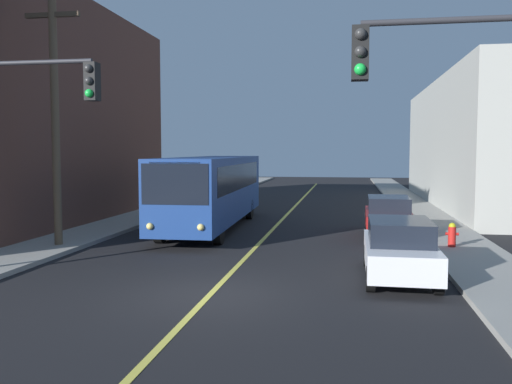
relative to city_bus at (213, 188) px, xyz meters
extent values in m
plane|color=black|center=(2.71, -11.05, -1.82)|extent=(120.00, 120.00, 0.00)
cube|color=gray|center=(-4.54, -1.05, -1.74)|extent=(2.50, 90.00, 0.15)
cube|color=gray|center=(9.96, -1.05, -1.74)|extent=(2.50, 90.00, 0.15)
cube|color=#D8CC4C|center=(2.71, 3.95, -1.81)|extent=(0.16, 60.00, 0.01)
cube|color=black|center=(-5.83, 0.08, -0.22)|extent=(0.06, 13.23, 1.30)
cube|color=black|center=(-5.83, 0.08, 2.98)|extent=(0.06, 13.23, 1.30)
cube|color=black|center=(-5.83, 0.08, 6.18)|extent=(0.06, 13.23, 1.30)
cube|color=black|center=(11.25, 12.44, -0.22)|extent=(0.06, 17.23, 1.30)
cube|color=black|center=(11.25, 12.44, 2.98)|extent=(0.06, 17.23, 1.30)
cube|color=navy|center=(0.00, 0.01, 0.01)|extent=(2.92, 12.07, 2.75)
cube|color=black|center=(0.19, -5.96, 0.53)|extent=(2.35, 0.15, 1.40)
cube|color=black|center=(-0.19, 5.99, 0.63)|extent=(2.30, 0.15, 1.10)
cube|color=black|center=(-1.25, -0.03, 0.53)|extent=(0.38, 10.20, 1.10)
cube|color=black|center=(1.25, 0.05, 0.53)|extent=(0.38, 10.20, 1.10)
cube|color=orange|center=(0.19, -5.95, 1.13)|extent=(1.79, 0.12, 0.30)
sphere|color=#F9D872|center=(-0.71, -6.03, -0.92)|extent=(0.24, 0.24, 0.24)
sphere|color=#F9D872|center=(1.08, -5.98, -0.92)|extent=(0.24, 0.24, 0.24)
cylinder|color=black|center=(-0.99, -4.22, -1.32)|extent=(0.33, 1.01, 1.00)
cylinder|color=black|center=(1.25, -4.15, -1.32)|extent=(0.33, 1.01, 1.00)
cylinder|color=black|center=(-1.23, 3.48, -1.32)|extent=(0.33, 1.01, 1.00)
cylinder|color=black|center=(1.02, 3.55, -1.32)|extent=(0.33, 1.01, 1.00)
cube|color=silver|center=(7.37, -8.61, -1.15)|extent=(1.85, 4.42, 0.70)
cube|color=black|center=(7.37, -8.61, -0.50)|extent=(1.65, 2.48, 0.60)
cylinder|color=black|center=(6.55, -10.11, -1.50)|extent=(0.23, 0.64, 0.64)
cylinder|color=black|center=(8.15, -10.12, -1.50)|extent=(0.23, 0.64, 0.64)
cylinder|color=black|center=(6.58, -7.11, -1.50)|extent=(0.23, 0.64, 0.64)
cylinder|color=black|center=(8.18, -7.12, -1.50)|extent=(0.23, 0.64, 0.64)
cube|color=maroon|center=(7.62, -1.03, -1.15)|extent=(1.90, 4.44, 0.70)
cube|color=black|center=(7.62, -1.03, -0.50)|extent=(1.68, 2.50, 0.60)
cylinder|color=black|center=(6.78, -2.51, -1.50)|extent=(0.23, 0.64, 0.64)
cylinder|color=black|center=(8.38, -2.55, -1.50)|extent=(0.23, 0.64, 0.64)
cylinder|color=black|center=(6.85, 0.49, -1.50)|extent=(0.23, 0.64, 0.64)
cylinder|color=black|center=(8.45, 0.45, -1.50)|extent=(0.23, 0.64, 0.64)
cylinder|color=brown|center=(-4.18, -5.89, 3.09)|extent=(0.28, 0.28, 9.52)
cube|color=#4C3D2D|center=(-4.18, -5.89, 6.35)|extent=(2.00, 0.16, 0.16)
cylinder|color=#2D2D33|center=(-2.49, -9.98, 4.03)|extent=(3.50, 0.12, 0.12)
cube|color=black|center=(-0.74, -9.98, 3.48)|extent=(0.32, 0.36, 1.00)
sphere|color=#2D2D2D|center=(-0.74, -10.17, 3.80)|extent=(0.22, 0.22, 0.22)
sphere|color=#2D2D2D|center=(-0.74, -10.17, 3.48)|extent=(0.22, 0.22, 0.22)
sphere|color=green|center=(-0.74, -10.17, 3.16)|extent=(0.22, 0.22, 0.22)
cylinder|color=#2D2D33|center=(7.91, -13.01, 4.03)|extent=(3.50, 0.12, 0.12)
cube|color=black|center=(6.16, -13.01, 3.48)|extent=(0.32, 0.36, 1.00)
sphere|color=#2D2D2D|center=(6.16, -13.20, 3.80)|extent=(0.22, 0.22, 0.22)
sphere|color=#2D2D2D|center=(6.16, -13.20, 3.48)|extent=(0.22, 0.22, 0.22)
sphere|color=green|center=(6.16, -13.20, 3.16)|extent=(0.22, 0.22, 0.22)
cylinder|color=red|center=(9.56, -4.05, -1.32)|extent=(0.26, 0.26, 0.70)
sphere|color=gold|center=(9.56, -4.05, -0.95)|extent=(0.24, 0.24, 0.24)
cylinder|color=red|center=(9.40, -4.05, -1.22)|extent=(0.12, 0.10, 0.10)
cylinder|color=red|center=(9.72, -4.05, -1.22)|extent=(0.12, 0.10, 0.10)
camera|label=1|loc=(5.96, -23.52, 1.65)|focal=37.93mm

